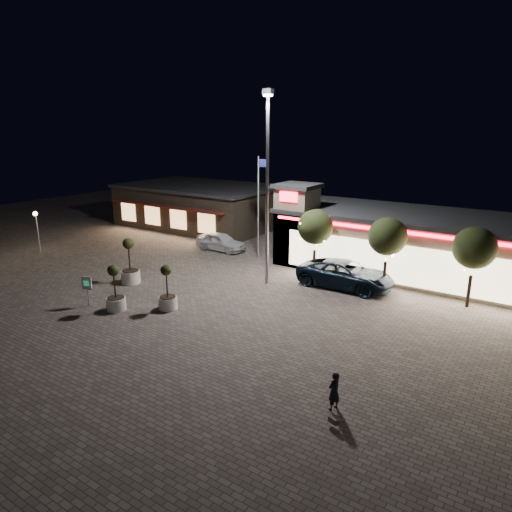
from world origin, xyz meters
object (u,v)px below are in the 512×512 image
Objects in this scene: planter_mid at (116,296)px; valet_sign at (87,286)px; white_sedan at (221,242)px; planter_left at (130,269)px; pickup_truck at (345,274)px; pedestrian at (334,391)px.

planter_mid is 1.48× the size of valet_sign.
planter_left reaches higher than white_sedan.
white_sedan is at bearing 76.19° from pickup_truck.
valet_sign is at bearing 134.53° from pickup_truck.
pickup_truck is 2.01× the size of planter_left.
valet_sign is (1.35, -14.25, 0.51)m from white_sedan.
planter_mid reaches higher than pedestrian.
planter_mid is at bearing -78.56° from pedestrian.
pedestrian is at bearing -7.45° from planter_mid.
pickup_truck reaches higher than pedestrian.
white_sedan is 1.66× the size of planter_mid.
planter_left is 1.70× the size of valet_sign.
pickup_truck is 16.03m from valet_sign.
valet_sign reaches higher than white_sedan.
pickup_truck is 12.76m from white_sedan.
pickup_truck is 4.10× the size of pedestrian.
planter_left reaches higher than valet_sign.
pickup_truck is at bearing -139.63° from pedestrian.
pickup_truck is at bearing 46.04° from valet_sign.
valet_sign is (-1.79, -0.54, 0.44)m from planter_mid.
white_sedan is (-12.47, 2.72, -0.10)m from pickup_truck.
planter_mid is (2.99, -3.70, -0.13)m from planter_left.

